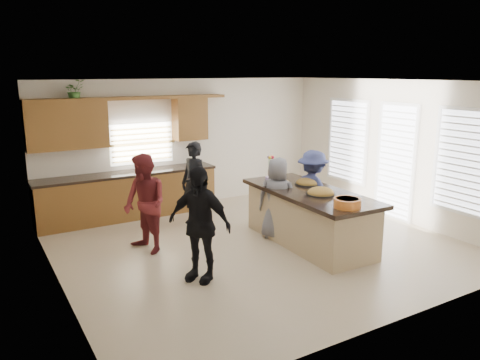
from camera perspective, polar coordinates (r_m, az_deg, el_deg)
floor at (r=8.23m, az=2.17°, el=-7.92°), size 6.50×6.50×0.00m
room_shell at (r=7.76m, az=2.29°, el=5.30°), size 6.52×6.02×2.81m
back_cabinetry at (r=9.79m, az=-13.86°, el=0.69°), size 4.08×0.66×2.46m
right_wall_glazing at (r=9.86m, az=18.65°, el=3.02°), size 0.06×4.00×2.25m
island at (r=8.26m, az=8.42°, el=-4.66°), size 1.23×2.73×0.95m
platter_front at (r=7.89m, az=9.83°, el=-1.58°), size 0.49×0.49×0.20m
platter_mid at (r=8.55m, az=8.22°, el=-0.38°), size 0.46×0.46×0.19m
platter_back at (r=8.53m, az=4.98°, el=-0.33°), size 0.37×0.37×0.15m
salad_bowl at (r=7.22m, az=12.96°, el=-2.69°), size 0.41×0.41×0.14m
clear_cup at (r=7.61m, az=14.30°, el=-2.21°), size 0.09×0.09×0.09m
plate_stack at (r=8.90m, az=3.83°, el=0.24°), size 0.23×0.23×0.05m
flower_vase at (r=9.07m, az=3.79°, el=1.75°), size 0.14×0.14×0.42m
potted_plant at (r=9.46m, az=-19.54°, el=10.26°), size 0.45×0.42×0.41m
woman_left_back at (r=9.12m, az=-5.65°, el=-0.47°), size 0.57×0.70×1.64m
woman_left_mid at (r=7.84m, az=-11.49°, el=-2.88°), size 0.81×0.93×1.66m
woman_left_front at (r=6.69m, az=-5.00°, el=-5.37°), size 0.90×1.04×1.68m
woman_right_back at (r=8.73m, az=8.83°, el=-1.47°), size 0.82×1.12×1.56m
woman_right_front at (r=8.37m, az=4.56°, el=-2.25°), size 0.83×0.85×1.48m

